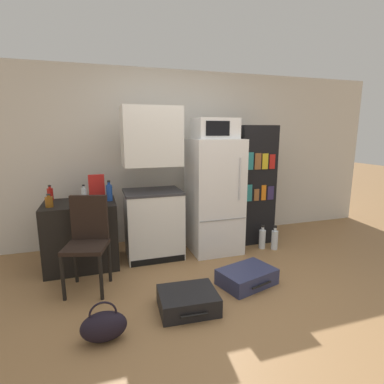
% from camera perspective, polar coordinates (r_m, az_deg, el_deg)
% --- Properties ---
extents(ground_plane, '(24.00, 24.00, 0.00)m').
position_cam_1_polar(ground_plane, '(3.11, 7.06, -20.06)').
color(ground_plane, olive).
extents(wall_back, '(6.40, 0.10, 2.48)m').
position_cam_1_polar(wall_back, '(4.61, -0.77, 6.77)').
color(wall_back, beige).
rests_on(wall_back, ground_plane).
extents(side_table, '(0.83, 0.62, 0.79)m').
position_cam_1_polar(side_table, '(3.89, -20.29, -7.60)').
color(side_table, black).
rests_on(side_table, ground_plane).
extents(kitchen_hutch, '(0.72, 0.57, 1.92)m').
position_cam_1_polar(kitchen_hutch, '(3.84, -7.52, 0.52)').
color(kitchen_hutch, silver).
rests_on(kitchen_hutch, ground_plane).
extents(refrigerator, '(0.66, 0.66, 1.52)m').
position_cam_1_polar(refrigerator, '(4.06, 4.24, -0.76)').
color(refrigerator, white).
rests_on(refrigerator, ground_plane).
extents(microwave, '(0.54, 0.42, 0.26)m').
position_cam_1_polar(microwave, '(3.97, 4.43, 11.96)').
color(microwave, silver).
rests_on(microwave, refrigerator).
extents(bookshelf, '(0.54, 0.36, 1.70)m').
position_cam_1_polar(bookshelf, '(4.46, 11.72, 1.32)').
color(bookshelf, black).
rests_on(bookshelf, ground_plane).
extents(bottle_blue_soda, '(0.07, 0.07, 0.25)m').
position_cam_1_polar(bottle_blue_soda, '(3.75, -15.49, -0.04)').
color(bottle_blue_soda, '#1E47A3').
rests_on(bottle_blue_soda, side_table).
extents(bottle_ketchup_red, '(0.07, 0.07, 0.18)m').
position_cam_1_polar(bottle_ketchup_red, '(4.05, -25.39, -0.30)').
color(bottle_ketchup_red, '#AD1914').
rests_on(bottle_ketchup_red, side_table).
extents(bottle_clear_short, '(0.06, 0.06, 0.20)m').
position_cam_1_polar(bottle_clear_short, '(3.82, -19.89, -0.39)').
color(bottle_clear_short, silver).
rests_on(bottle_clear_short, side_table).
extents(bottle_amber_beer, '(0.08, 0.08, 0.15)m').
position_cam_1_polar(bottle_amber_beer, '(3.67, -25.58, -1.66)').
color(bottle_amber_beer, brown).
rests_on(bottle_amber_beer, side_table).
extents(bowl, '(0.12, 0.12, 0.03)m').
position_cam_1_polar(bowl, '(3.59, -20.92, -2.29)').
color(bowl, silver).
rests_on(bowl, side_table).
extents(cereal_box, '(0.19, 0.07, 0.30)m').
position_cam_1_polar(cereal_box, '(3.90, -17.70, 0.96)').
color(cereal_box, red).
rests_on(cereal_box, side_table).
extents(chair, '(0.49, 0.49, 0.97)m').
position_cam_1_polar(chair, '(3.30, -19.21, -7.68)').
color(chair, black).
rests_on(chair, ground_plane).
extents(suitcase_large_flat, '(0.67, 0.54, 0.17)m').
position_cam_1_polar(suitcase_large_flat, '(3.40, 10.41, -15.58)').
color(suitcase_large_flat, navy).
rests_on(suitcase_large_flat, ground_plane).
extents(suitcase_small_flat, '(0.55, 0.48, 0.17)m').
position_cam_1_polar(suitcase_small_flat, '(2.94, -0.78, -19.97)').
color(suitcase_small_flat, black).
rests_on(suitcase_small_flat, ground_plane).
extents(handbag, '(0.36, 0.20, 0.33)m').
position_cam_1_polar(handbag, '(2.66, -16.45, -23.29)').
color(handbag, black).
rests_on(handbag, ground_plane).
extents(water_bottle_front, '(0.09, 0.09, 0.34)m').
position_cam_1_polar(water_bottle_front, '(4.37, 13.23, -8.61)').
color(water_bottle_front, silver).
rests_on(water_bottle_front, ground_plane).
extents(water_bottle_middle, '(0.09, 0.09, 0.34)m').
position_cam_1_polar(water_bottle_middle, '(4.38, 15.46, -8.68)').
color(water_bottle_middle, silver).
rests_on(water_bottle_middle, ground_plane).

